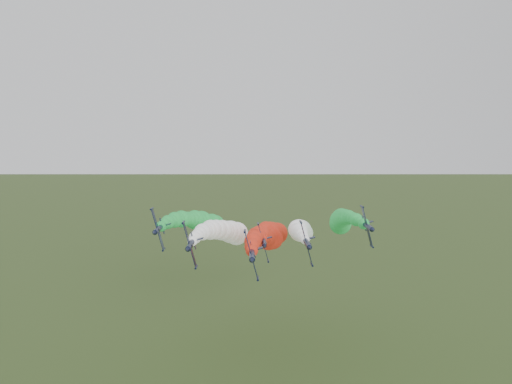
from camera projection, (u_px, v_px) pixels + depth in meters
jet_lead at (265, 238)px, 134.88m from camera, size 11.38×74.48×17.69m
jet_inner_left at (226, 232)px, 140.39m from camera, size 11.83×74.94×18.15m
jet_inner_right at (300, 231)px, 143.62m from camera, size 11.26×74.36×17.57m
jet_outer_left at (201, 222)px, 148.52m from camera, size 11.51×74.61×17.83m
jet_outer_right at (342, 220)px, 152.59m from camera, size 11.93×75.04×18.25m
jet_trail at (272, 232)px, 159.65m from camera, size 11.98×75.08×18.30m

